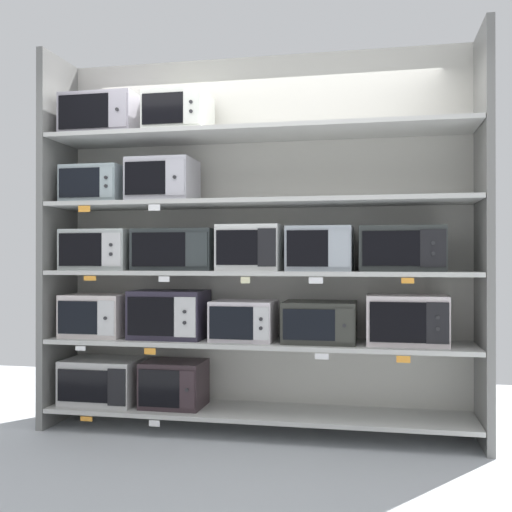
# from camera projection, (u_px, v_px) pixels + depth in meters

# --- Properties ---
(ground) EXTENTS (6.90, 6.00, 0.02)m
(ground) POSITION_uv_depth(u_px,v_px,m) (218.00, 489.00, 3.16)
(ground) COLOR #B2B7BC
(back_panel) EXTENTS (3.10, 0.04, 2.66)m
(back_panel) POSITION_uv_depth(u_px,v_px,m) (263.00, 239.00, 4.41)
(back_panel) COLOR beige
(back_panel) RESTS_ON ground
(upright_left) EXTENTS (0.05, 0.50, 2.66)m
(upright_left) POSITION_uv_depth(u_px,v_px,m) (58.00, 240.00, 4.43)
(upright_left) COLOR slate
(upright_left) RESTS_ON ground
(upright_right) EXTENTS (0.05, 0.50, 2.66)m
(upright_right) POSITION_uv_depth(u_px,v_px,m) (484.00, 237.00, 3.85)
(upright_right) COLOR slate
(upright_right) RESTS_ON ground
(shelf_0) EXTENTS (2.90, 0.50, 0.03)m
(shelf_0) POSITION_uv_depth(u_px,v_px,m) (256.00, 413.00, 4.14)
(shelf_0) COLOR beige
(shelf_0) RESTS_ON ground
(microwave_0) EXTENTS (0.53, 0.39, 0.32)m
(microwave_0) POSITION_uv_depth(u_px,v_px,m) (103.00, 381.00, 4.36)
(microwave_0) COLOR #BCBBB8
(microwave_0) RESTS_ON shelf_0
(microwave_1) EXTENTS (0.42, 0.35, 0.32)m
(microwave_1) POSITION_uv_depth(u_px,v_px,m) (174.00, 384.00, 4.25)
(microwave_1) COLOR #34272B
(microwave_1) RESTS_ON shelf_0
(price_tag_0) EXTENTS (0.09, 0.00, 0.03)m
(price_tag_0) POSITION_uv_depth(u_px,v_px,m) (86.00, 419.00, 4.11)
(price_tag_0) COLOR orange
(price_tag_1) EXTENTS (0.08, 0.00, 0.04)m
(price_tag_1) POSITION_uv_depth(u_px,v_px,m) (154.00, 423.00, 4.01)
(price_tag_1) COLOR white
(shelf_1) EXTENTS (2.90, 0.50, 0.03)m
(shelf_1) POSITION_uv_depth(u_px,v_px,m) (256.00, 343.00, 4.14)
(shelf_1) COLOR beige
(microwave_2) EXTENTS (0.44, 0.38, 0.30)m
(microwave_2) POSITION_uv_depth(u_px,v_px,m) (97.00, 315.00, 4.37)
(microwave_2) COLOR silver
(microwave_2) RESTS_ON shelf_1
(microwave_3) EXTENTS (0.51, 0.37, 0.34)m
(microwave_3) POSITION_uv_depth(u_px,v_px,m) (169.00, 314.00, 4.26)
(microwave_3) COLOR #2D2939
(microwave_3) RESTS_ON shelf_1
(microwave_4) EXTENTS (0.43, 0.36, 0.27)m
(microwave_4) POSITION_uv_depth(u_px,v_px,m) (244.00, 320.00, 4.15)
(microwave_4) COLOR silver
(microwave_4) RESTS_ON shelf_1
(microwave_5) EXTENTS (0.48, 0.39, 0.27)m
(microwave_5) POSITION_uv_depth(u_px,v_px,m) (320.00, 322.00, 4.05)
(microwave_5) COLOR #32332D
(microwave_5) RESTS_ON shelf_1
(microwave_6) EXTENTS (0.51, 0.34, 0.32)m
(microwave_6) POSITION_uv_depth(u_px,v_px,m) (407.00, 320.00, 3.94)
(microwave_6) COLOR silver
(microwave_6) RESTS_ON shelf_1
(price_tag_2) EXTENTS (0.07, 0.00, 0.03)m
(price_tag_2) POSITION_uv_depth(u_px,v_px,m) (81.00, 348.00, 4.12)
(price_tag_2) COLOR white
(price_tag_3) EXTENTS (0.08, 0.00, 0.04)m
(price_tag_3) POSITION_uv_depth(u_px,v_px,m) (150.00, 351.00, 4.02)
(price_tag_3) COLOR orange
(price_tag_4) EXTENTS (0.09, 0.00, 0.04)m
(price_tag_4) POSITION_uv_depth(u_px,v_px,m) (322.00, 356.00, 3.80)
(price_tag_4) COLOR white
(price_tag_5) EXTENTS (0.08, 0.00, 0.04)m
(price_tag_5) POSITION_uv_depth(u_px,v_px,m) (403.00, 359.00, 3.70)
(price_tag_5) COLOR orange
(shelf_2) EXTENTS (2.90, 0.50, 0.03)m
(shelf_2) POSITION_uv_depth(u_px,v_px,m) (256.00, 273.00, 4.14)
(shelf_2) COLOR beige
(microwave_7) EXTENTS (0.49, 0.36, 0.29)m
(microwave_7) POSITION_uv_depth(u_px,v_px,m) (100.00, 250.00, 4.36)
(microwave_7) COLOR #B5BDB9
(microwave_7) RESTS_ON shelf_2
(microwave_8) EXTENTS (0.57, 0.34, 0.29)m
(microwave_8) POSITION_uv_depth(u_px,v_px,m) (176.00, 250.00, 4.25)
(microwave_8) COLOR #2E3435
(microwave_8) RESTS_ON shelf_2
(microwave_9) EXTENTS (0.42, 0.42, 0.31)m
(microwave_9) POSITION_uv_depth(u_px,v_px,m) (252.00, 248.00, 4.14)
(microwave_9) COLOR silver
(microwave_9) RESTS_ON shelf_2
(microwave_10) EXTENTS (0.43, 0.42, 0.29)m
(microwave_10) POSITION_uv_depth(u_px,v_px,m) (320.00, 249.00, 4.05)
(microwave_10) COLOR #9CA4AD
(microwave_10) RESTS_ON shelf_2
(microwave_11) EXTENTS (0.54, 0.35, 0.29)m
(microwave_11) POSITION_uv_depth(u_px,v_px,m) (402.00, 249.00, 3.95)
(microwave_11) COLOR #2F3332
(microwave_11) RESTS_ON shelf_2
(price_tag_6) EXTENTS (0.09, 0.00, 0.03)m
(price_tag_6) POSITION_uv_depth(u_px,v_px,m) (90.00, 278.00, 4.11)
(price_tag_6) COLOR orange
(price_tag_7) EXTENTS (0.07, 0.00, 0.04)m
(price_tag_7) POSITION_uv_depth(u_px,v_px,m) (164.00, 279.00, 4.00)
(price_tag_7) COLOR white
(price_tag_8) EXTENTS (0.06, 0.00, 0.04)m
(price_tag_8) POSITION_uv_depth(u_px,v_px,m) (245.00, 280.00, 3.89)
(price_tag_8) COLOR beige
(price_tag_9) EXTENTS (0.09, 0.00, 0.04)m
(price_tag_9) POSITION_uv_depth(u_px,v_px,m) (316.00, 280.00, 3.81)
(price_tag_9) COLOR white
(price_tag_10) EXTENTS (0.08, 0.00, 0.03)m
(price_tag_10) POSITION_uv_depth(u_px,v_px,m) (408.00, 281.00, 3.70)
(price_tag_10) COLOR orange
(shelf_3) EXTENTS (2.90, 0.50, 0.03)m
(shelf_3) POSITION_uv_depth(u_px,v_px,m) (256.00, 203.00, 4.14)
(shelf_3) COLOR beige
(microwave_12) EXTENTS (0.43, 0.35, 0.27)m
(microwave_12) POSITION_uv_depth(u_px,v_px,m) (96.00, 185.00, 4.37)
(microwave_12) COLOR #97A7AB
(microwave_12) RESTS_ON shelf_3
(microwave_13) EXTENTS (0.45, 0.37, 0.30)m
(microwave_13) POSITION_uv_depth(u_px,v_px,m) (163.00, 181.00, 4.27)
(microwave_13) COLOR #B6B4BE
(microwave_13) RESTS_ON shelf_3
(price_tag_11) EXTENTS (0.09, 0.00, 0.04)m
(price_tag_11) POSITION_uv_depth(u_px,v_px,m) (84.00, 209.00, 4.12)
(price_tag_11) COLOR orange
(price_tag_12) EXTENTS (0.08, 0.00, 0.04)m
(price_tag_12) POSITION_uv_depth(u_px,v_px,m) (154.00, 207.00, 4.02)
(price_tag_12) COLOR white
(shelf_4) EXTENTS (2.90, 0.50, 0.03)m
(shelf_4) POSITION_uv_depth(u_px,v_px,m) (256.00, 133.00, 4.15)
(shelf_4) COLOR beige
(microwave_14) EXTENTS (0.54, 0.38, 0.29)m
(microwave_14) POSITION_uv_depth(u_px,v_px,m) (103.00, 117.00, 4.36)
(microwave_14) COLOR #9E99A4
(microwave_14) RESTS_ON shelf_4
(microwave_15) EXTENTS (0.43, 0.37, 0.28)m
(microwave_15) POSITION_uv_depth(u_px,v_px,m) (178.00, 114.00, 4.25)
(microwave_15) COLOR silver
(microwave_15) RESTS_ON shelf_4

